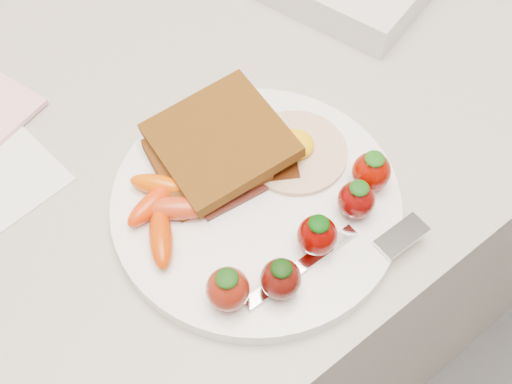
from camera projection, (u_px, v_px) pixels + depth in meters
counter at (212, 286)px, 1.05m from camera, size 2.00×0.60×0.90m
plate at (256, 203)px, 0.60m from camera, size 0.27×0.27×0.02m
toast_lower at (206, 162)px, 0.61m from camera, size 0.11×0.11×0.01m
toast_upper at (220, 140)px, 0.60m from camera, size 0.13×0.13×0.03m
fried_egg at (296, 150)px, 0.62m from camera, size 0.13×0.13×0.02m
bacon_strips at (244, 178)px, 0.60m from camera, size 0.11×0.06×0.01m
baby_carrots at (163, 210)px, 0.57m from camera, size 0.08×0.11×0.02m
strawberries at (311, 233)px, 0.55m from camera, size 0.21×0.07×0.04m
fork at (348, 252)px, 0.56m from camera, size 0.17×0.05×0.00m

